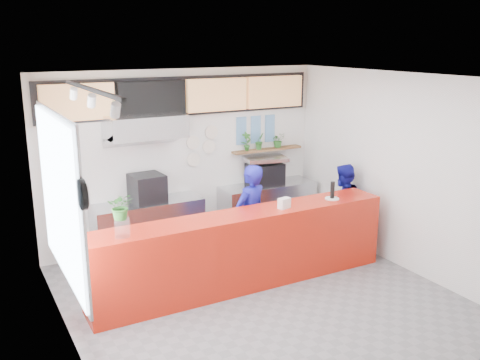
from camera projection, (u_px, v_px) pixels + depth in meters
name	position (u px, v px, depth m)	size (l,w,h in m)	color
floor	(258.00, 296.00, 7.43)	(5.00, 5.00, 0.00)	slate
ceiling	(260.00, 77.00, 6.66)	(5.00, 5.00, 0.00)	silver
wall_back	(185.00, 157.00, 9.17)	(5.00, 5.00, 0.00)	white
wall_left	(64.00, 223.00, 5.88)	(5.00, 5.00, 0.00)	white
wall_right	(399.00, 171.00, 8.21)	(5.00, 5.00, 0.00)	white
service_counter	(244.00, 250.00, 7.63)	(4.50, 0.60, 1.10)	#AF1C0C
cream_band	(183.00, 93.00, 8.88)	(5.00, 0.02, 0.80)	beige
prep_bench	(149.00, 228.00, 8.81)	(1.80, 0.60, 0.90)	#B2B5BA
panini_oven	(147.00, 188.00, 8.64)	(0.51, 0.51, 0.46)	black
extraction_hood	(145.00, 126.00, 8.33)	(1.20, 0.70, 0.35)	#B2B5BA
hood_lip	(146.00, 139.00, 8.38)	(1.20, 0.70, 0.08)	#B2B5BA
right_bench	(267.00, 208.00, 9.87)	(1.80, 0.60, 0.90)	#B2B5BA
espresso_machine	(265.00, 174.00, 9.68)	(0.61, 0.44, 0.39)	black
espresso_tray	(265.00, 159.00, 9.61)	(0.74, 0.52, 0.07)	#A9ABB0
herb_shelf	(267.00, 150.00, 9.82)	(1.40, 0.18, 0.04)	brown
menu_board_far_left	(78.00, 102.00, 7.99)	(1.10, 0.10, 0.55)	tan
menu_board_mid_left	(152.00, 98.00, 8.52)	(1.10, 0.10, 0.55)	black
menu_board_mid_right	(217.00, 95.00, 9.06)	(1.10, 0.10, 0.55)	tan
menu_board_far_right	(275.00, 92.00, 9.60)	(1.10, 0.10, 0.55)	tan
soffit	(184.00, 96.00, 8.87)	(4.80, 0.04, 0.65)	black
window_pane	(60.00, 198.00, 6.10)	(0.04, 2.20, 1.90)	silver
window_frame	(62.00, 198.00, 6.11)	(0.03, 2.30, 2.00)	#B2B5BA
wall_clock_rim	(82.00, 195.00, 5.00)	(0.30, 0.30, 0.05)	black
wall_clock_face	(86.00, 194.00, 5.01)	(0.26, 0.26, 0.02)	white
track_rail	(91.00, 89.00, 5.70)	(0.05, 2.40, 0.04)	black
dec_plate_a	(193.00, 143.00, 9.15)	(0.24, 0.24, 0.03)	silver
dec_plate_b	(209.00, 147.00, 9.31)	(0.24, 0.24, 0.03)	silver
dec_plate_c	(193.00, 160.00, 9.22)	(0.24, 0.24, 0.03)	silver
dec_plate_d	(211.00, 132.00, 9.27)	(0.24, 0.24, 0.03)	silver
photo_frame_a	(241.00, 124.00, 9.53)	(0.20, 0.02, 0.25)	#598CBF
photo_frame_b	(256.00, 123.00, 9.67)	(0.20, 0.02, 0.25)	#598CBF
photo_frame_c	(270.00, 122.00, 9.81)	(0.20, 0.02, 0.25)	#598CBF
photo_frame_d	(241.00, 138.00, 9.60)	(0.20, 0.02, 0.25)	#598CBF
photo_frame_e	(256.00, 136.00, 9.74)	(0.20, 0.02, 0.25)	#598CBF
photo_frame_f	(270.00, 135.00, 9.87)	(0.20, 0.02, 0.25)	#598CBF
staff_center	(250.00, 218.00, 8.12)	(0.61, 0.40, 1.66)	navy
staff_right	(342.00, 206.00, 9.02)	(0.71, 0.55, 1.46)	navy
herb_a	(247.00, 141.00, 9.57)	(0.18, 0.12, 0.34)	#266021
herb_b	(260.00, 141.00, 9.70)	(0.17, 0.14, 0.31)	#266021
herb_c	(278.00, 140.00, 9.89)	(0.24, 0.21, 0.27)	#266021
glass_vase	(122.00, 228.00, 6.57)	(0.19, 0.19, 0.23)	silver
basil_vase	(121.00, 206.00, 6.50)	(0.31, 0.27, 0.34)	#266021
napkin_holder	(284.00, 203.00, 7.69)	(0.17, 0.11, 0.15)	silver
white_plate	(332.00, 199.00, 8.15)	(0.22, 0.22, 0.02)	silver
pepper_mill	(332.00, 190.00, 8.11)	(0.06, 0.06, 0.26)	black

